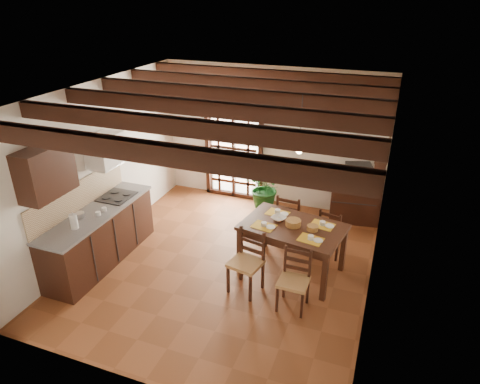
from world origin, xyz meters
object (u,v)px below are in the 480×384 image
at_px(chair_far_left, 290,227).
at_px(potted_plant, 266,189).
at_px(dining_table, 293,232).
at_px(pendant_lamp, 300,146).
at_px(kitchen_counter, 100,235).
at_px(chair_far_right, 331,240).
at_px(sideboard, 355,203).
at_px(crt_tv, 358,175).
at_px(chair_near_left, 246,273).
at_px(chair_near_right, 293,291).

distance_m(chair_far_left, potted_plant, 1.08).
relative_size(dining_table, pendant_lamp, 1.97).
distance_m(kitchen_counter, potted_plant, 3.19).
height_order(chair_far_right, potted_plant, potted_plant).
height_order(kitchen_counter, sideboard, kitchen_counter).
xyz_separation_m(chair_far_right, sideboard, (0.22, 1.32, 0.12)).
bearing_deg(chair_far_right, pendant_lamp, 62.93).
relative_size(chair_far_right, sideboard, 0.95).
distance_m(crt_tv, potted_plant, 1.75).
bearing_deg(chair_far_left, chair_near_left, 84.62).
relative_size(kitchen_counter, chair_far_left, 2.37).
xyz_separation_m(chair_near_left, sideboard, (1.24, 2.72, 0.08)).
bearing_deg(kitchen_counter, pendant_lamp, 16.79).
bearing_deg(crt_tv, chair_near_left, -132.13).
bearing_deg(chair_far_left, kitchen_counter, 35.20).
relative_size(kitchen_counter, pendant_lamp, 2.66).
bearing_deg(pendant_lamp, kitchen_counter, -163.21).
xyz_separation_m(chair_near_right, potted_plant, (-1.17, 2.45, 0.29)).
bearing_deg(sideboard, pendant_lamp, -119.04).
xyz_separation_m(chair_near_right, sideboard, (0.49, 2.85, 0.11)).
distance_m(potted_plant, pendant_lamp, 2.33).
distance_m(chair_near_right, chair_far_left, 1.73).
distance_m(chair_far_right, sideboard, 1.34).
xyz_separation_m(chair_far_right, crt_tv, (0.22, 1.31, 0.69)).
relative_size(chair_near_right, pendant_lamp, 1.05).
distance_m(chair_far_right, crt_tv, 1.50).
xyz_separation_m(sideboard, crt_tv, (0.00, -0.01, 0.58)).
height_order(kitchen_counter, chair_far_right, kitchen_counter).
distance_m(chair_far_right, pendant_lamp, 1.97).
height_order(dining_table, chair_near_left, chair_near_left).
xyz_separation_m(kitchen_counter, chair_near_right, (3.23, -0.03, -0.20)).
relative_size(sideboard, crt_tv, 1.62).
bearing_deg(chair_far_right, crt_tv, -86.66).
bearing_deg(chair_near_right, kitchen_counter, -179.28).
bearing_deg(pendant_lamp, chair_near_right, -75.64).
height_order(potted_plant, pendant_lamp, pendant_lamp).
height_order(kitchen_counter, chair_near_left, kitchen_counter).
bearing_deg(sideboard, kitchen_counter, -151.02).
distance_m(chair_near_left, pendant_lamp, 2.01).
xyz_separation_m(kitchen_counter, crt_tv, (3.72, 2.82, 0.49)).
bearing_deg(chair_near_left, dining_table, 65.94).
bearing_deg(chair_near_right, crt_tv, 81.41).
bearing_deg(dining_table, sideboard, 79.99).
bearing_deg(crt_tv, pendant_lamp, -128.51).
height_order(kitchen_counter, pendant_lamp, pendant_lamp).
relative_size(dining_table, chair_far_right, 1.93).
relative_size(kitchen_counter, sideboard, 2.47).
height_order(dining_table, chair_near_right, chair_near_right).
bearing_deg(chair_near_right, dining_table, 107.23).
xyz_separation_m(sideboard, pendant_lamp, (-0.73, -1.92, 1.69)).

